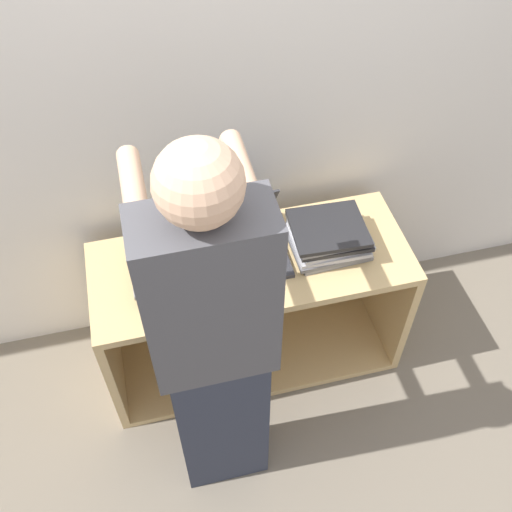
{
  "coord_description": "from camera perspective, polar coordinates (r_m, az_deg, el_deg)",
  "views": [
    {
      "loc": [
        -0.37,
        -1.3,
        2.6
      ],
      "look_at": [
        0.0,
        0.19,
        0.82
      ],
      "focal_mm": 42.0,
      "sensor_mm": 36.0,
      "label": 1
    }
  ],
  "objects": [
    {
      "name": "person",
      "position": [
        2.02,
        -3.98,
        -8.86
      ],
      "size": [
        0.4,
        0.54,
        1.75
      ],
      "color": "#2D3342",
      "rests_on": "ground_plane"
    },
    {
      "name": "laptop_stack_right",
      "position": [
        2.51,
        6.93,
        1.94
      ],
      "size": [
        0.33,
        0.29,
        0.13
      ],
      "color": "gray",
      "rests_on": "cart"
    },
    {
      "name": "cart",
      "position": [
        2.81,
        -0.73,
        -4.06
      ],
      "size": [
        1.35,
        0.53,
        0.7
      ],
      "color": "tan",
      "rests_on": "ground_plane"
    },
    {
      "name": "laptop_open",
      "position": [
        2.49,
        -0.8,
        1.41
      ],
      "size": [
        0.3,
        0.4,
        0.25
      ],
      "color": "#333338",
      "rests_on": "cart"
    },
    {
      "name": "wall_back",
      "position": [
        2.42,
        -2.63,
        13.81
      ],
      "size": [
        8.0,
        0.05,
        2.4
      ],
      "color": "silver",
      "rests_on": "ground_plane"
    },
    {
      "name": "laptop_stack_left",
      "position": [
        2.41,
        -8.1,
        -0.81
      ],
      "size": [
        0.32,
        0.28,
        0.13
      ],
      "color": "slate",
      "rests_on": "cart"
    },
    {
      "name": "ground_plane",
      "position": [
        2.93,
        0.89,
        -13.3
      ],
      "size": [
        12.0,
        12.0,
        0.0
      ],
      "primitive_type": "plane",
      "color": "#756B5B"
    }
  ]
}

